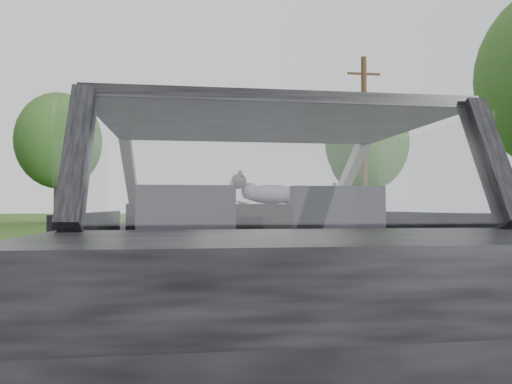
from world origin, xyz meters
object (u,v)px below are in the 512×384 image
object	(u,v)px
other_car	(171,209)
utility_pole	(364,141)
cat	(271,193)
subject_car	(253,249)
highway_sign	(334,204)

from	to	relation	value
other_car	utility_pole	xyz separation A→B (m)	(9.51, -4.90, 3.37)
cat	subject_car	bearing A→B (deg)	-114.51
subject_car	utility_pole	xyz separation A→B (m)	(8.40, 20.52, 3.48)
other_car	utility_pole	bearing A→B (deg)	-16.97
cat	highway_sign	bearing A→B (deg)	67.24
subject_car	cat	world-z (taller)	subject_car
other_car	utility_pole	world-z (taller)	utility_pole
highway_sign	cat	bearing A→B (deg)	-102.83
other_car	subject_car	bearing A→B (deg)	-77.21
cat	highway_sign	distance (m)	22.31
cat	highway_sign	size ratio (longest dim) A/B	0.25
subject_car	other_car	distance (m)	25.44
subject_car	highway_sign	distance (m)	22.95
other_car	highway_sign	world-z (taller)	highway_sign
subject_car	other_car	xyz separation A→B (m)	(-1.11, 25.42, 0.11)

